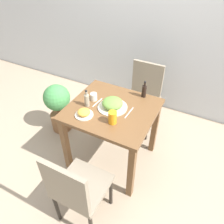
% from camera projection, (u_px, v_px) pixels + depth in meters
% --- Properties ---
extents(ground_plane, '(16.00, 16.00, 0.00)m').
position_uv_depth(ground_plane, '(112.00, 157.00, 2.66)').
color(ground_plane, tan).
extents(wall_back, '(8.00, 0.05, 2.60)m').
position_uv_depth(wall_back, '(159.00, 17.00, 2.72)').
color(wall_back, silver).
rests_on(wall_back, ground_plane).
extents(dining_table, '(0.86, 0.78, 0.76)m').
position_uv_depth(dining_table, '(112.00, 118.00, 2.25)').
color(dining_table, brown).
rests_on(dining_table, ground_plane).
extents(chair_near, '(0.42, 0.42, 0.90)m').
position_uv_depth(chair_near, '(76.00, 188.00, 1.77)').
color(chair_near, gray).
rests_on(chair_near, ground_plane).
extents(chair_far, '(0.42, 0.42, 0.90)m').
position_uv_depth(chair_far, '(143.00, 94.00, 2.81)').
color(chair_far, gray).
rests_on(chair_far, ground_plane).
extents(food_plate, '(0.30, 0.30, 0.10)m').
position_uv_depth(food_plate, '(113.00, 104.00, 2.15)').
color(food_plate, beige).
rests_on(food_plate, dining_table).
extents(side_plate, '(0.18, 0.18, 0.06)m').
position_uv_depth(side_plate, '(84.00, 113.00, 2.07)').
color(side_plate, beige).
rests_on(side_plate, dining_table).
extents(drink_cup, '(0.07, 0.07, 0.08)m').
position_uv_depth(drink_cup, '(94.00, 97.00, 2.26)').
color(drink_cup, silver).
rests_on(drink_cup, dining_table).
extents(juice_glass, '(0.08, 0.08, 0.12)m').
position_uv_depth(juice_glass, '(113.00, 117.00, 1.96)').
color(juice_glass, orange).
rests_on(juice_glass, dining_table).
extents(sauce_bottle, '(0.05, 0.05, 0.19)m').
position_uv_depth(sauce_bottle, '(144.00, 91.00, 2.28)').
color(sauce_bottle, black).
rests_on(sauce_bottle, dining_table).
extents(condiment_bottle, '(0.05, 0.05, 0.19)m').
position_uv_depth(condiment_bottle, '(87.00, 100.00, 2.15)').
color(condiment_bottle, gray).
rests_on(condiment_bottle, dining_table).
extents(fork_utensil, '(0.02, 0.17, 0.00)m').
position_uv_depth(fork_utensil, '(97.00, 103.00, 2.24)').
color(fork_utensil, silver).
rests_on(fork_utensil, dining_table).
extents(spoon_utensil, '(0.02, 0.18, 0.00)m').
position_uv_depth(spoon_utensil, '(129.00, 113.00, 2.11)').
color(spoon_utensil, silver).
rests_on(spoon_utensil, dining_table).
extents(potted_plant_left, '(0.34, 0.34, 0.68)m').
position_uv_depth(potted_plant_left, '(58.00, 105.00, 2.81)').
color(potted_plant_left, brown).
rests_on(potted_plant_left, ground_plane).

